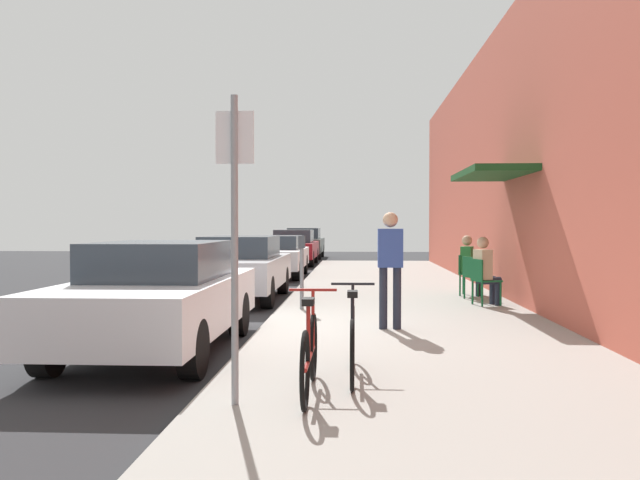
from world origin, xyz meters
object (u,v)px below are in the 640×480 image
at_px(bicycle_1, 310,354).
at_px(parking_meter, 302,267).
at_px(parked_car_1, 240,267).
at_px(parked_car_0, 159,295).
at_px(seated_patron_0, 486,268).
at_px(street_sign, 235,224).
at_px(parked_car_3, 294,247).
at_px(bicycle_0, 353,342).
at_px(seated_patron_2, 470,263).
at_px(parked_car_4, 304,243).
at_px(cafe_chair_0, 483,279).
at_px(parked_car_2, 275,255).
at_px(pedestrian_standing, 390,260).
at_px(cafe_chair_1, 474,275).
at_px(cafe_chair_2, 467,272).

bearing_deg(bicycle_1, parking_meter, 95.37).
relative_size(parked_car_1, bicycle_1, 2.57).
bearing_deg(parked_car_0, seated_patron_0, 40.58).
distance_m(street_sign, seated_patron_0, 7.88).
height_order(parked_car_3, bicycle_0, parked_car_3).
relative_size(parked_car_1, seated_patron_2, 3.41).
distance_m(parked_car_4, cafe_chair_0, 20.01).
distance_m(parked_car_2, parking_meter, 8.86).
height_order(bicycle_1, seated_patron_2, seated_patron_2).
xyz_separation_m(cafe_chair_0, seated_patron_2, (0.06, 1.74, 0.19)).
distance_m(parked_car_2, pedestrian_standing, 11.31).
distance_m(parked_car_0, parked_car_2, 12.20).
xyz_separation_m(parked_car_4, street_sign, (1.50, -26.40, 0.88)).
bearing_deg(parked_car_3, bicycle_0, -82.96).
distance_m(bicycle_1, cafe_chair_1, 8.09).
relative_size(street_sign, bicycle_1, 1.52).
bearing_deg(seated_patron_0, street_sign, -116.23).
bearing_deg(cafe_chair_0, parked_car_3, 109.13).
bearing_deg(street_sign, parking_meter, 89.54).
bearing_deg(street_sign, parked_car_2, 95.72).
relative_size(street_sign, pedestrian_standing, 1.53).
bearing_deg(cafe_chair_1, parked_car_0, -133.45).
height_order(street_sign, pedestrian_standing, street_sign).
distance_m(bicycle_0, seated_patron_2, 8.13).
bearing_deg(bicycle_1, seated_patron_2, 71.19).
bearing_deg(bicycle_0, parking_meter, 100.12).
relative_size(parked_car_0, bicycle_1, 2.57).
bearing_deg(cafe_chair_0, parked_car_0, -139.22).
bearing_deg(parked_car_4, street_sign, -86.75).
bearing_deg(parking_meter, seated_patron_0, 12.74).
distance_m(parked_car_3, parked_car_4, 5.25).
height_order(parked_car_0, pedestrian_standing, pedestrian_standing).
xyz_separation_m(parked_car_1, parking_meter, (1.55, -2.39, 0.16)).
distance_m(seated_patron_0, seated_patron_2, 1.73).
bearing_deg(parked_car_1, seated_patron_2, 1.26).
height_order(parked_car_3, cafe_chair_1, parked_car_3).
distance_m(parked_car_4, parking_meter, 20.21).
relative_size(parked_car_4, bicycle_0, 2.57).
height_order(parked_car_2, parked_car_3, parked_car_3).
bearing_deg(bicycle_0, seated_patron_2, 72.24).
bearing_deg(bicycle_0, parked_car_2, 100.09).
bearing_deg(parked_car_4, parked_car_2, -90.00).
height_order(street_sign, cafe_chair_2, street_sign).
xyz_separation_m(cafe_chair_0, pedestrian_standing, (-1.89, -2.92, 0.50)).
bearing_deg(bicycle_1, parked_car_2, 98.19).
height_order(cafe_chair_0, seated_patron_2, seated_patron_2).
bearing_deg(parked_car_0, cafe_chair_0, 40.78).
relative_size(parking_meter, seated_patron_0, 1.02).
bearing_deg(seated_patron_0, pedestrian_standing, -123.51).
bearing_deg(parked_car_2, bicycle_1, -81.81).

